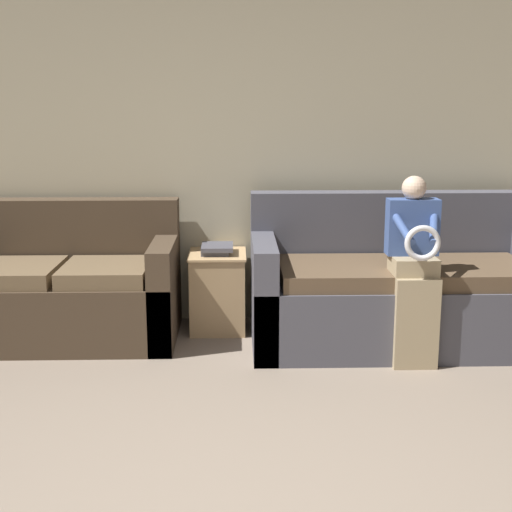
% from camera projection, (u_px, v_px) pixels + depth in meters
% --- Properties ---
extents(wall_back, '(6.66, 0.06, 2.55)m').
position_uv_depth(wall_back, '(236.00, 155.00, 5.38)').
color(wall_back, '#BCB293').
rests_on(wall_back, ground_plane).
extents(couch_main, '(2.07, 0.99, 1.02)m').
position_uv_depth(couch_main, '(398.00, 291.00, 5.02)').
color(couch_main, '#4C4C56').
rests_on(couch_main, ground_plane).
extents(couch_side, '(1.56, 0.87, 0.97)m').
position_uv_depth(couch_side, '(67.00, 291.00, 5.09)').
color(couch_side, '#473828').
rests_on(couch_side, ground_plane).
extents(child_left_seated, '(0.33, 0.37, 1.21)m').
position_uv_depth(child_left_seated, '(414.00, 263.00, 4.54)').
color(child_left_seated, tan).
rests_on(child_left_seated, ground_plane).
extents(side_shelf, '(0.42, 0.49, 0.58)m').
position_uv_depth(side_shelf, '(218.00, 290.00, 5.30)').
color(side_shelf, tan).
rests_on(side_shelf, ground_plane).
extents(book_stack, '(0.23, 0.31, 0.07)m').
position_uv_depth(book_stack, '(216.00, 249.00, 5.23)').
color(book_stack, '#4C4C56').
rests_on(book_stack, side_shelf).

